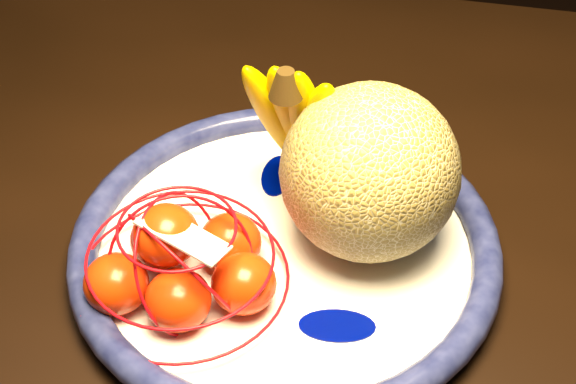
% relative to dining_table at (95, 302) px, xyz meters
% --- Properties ---
extents(dining_table, '(1.62, 1.02, 0.79)m').
position_rel_dining_table_xyz_m(dining_table, '(0.00, 0.00, 0.00)').
color(dining_table, black).
rests_on(dining_table, ground).
extents(fruit_bowl, '(0.36, 0.36, 0.03)m').
position_rel_dining_table_xyz_m(fruit_bowl, '(0.18, 0.02, 0.10)').
color(fruit_bowl, white).
rests_on(fruit_bowl, dining_table).
extents(cantaloupe, '(0.15, 0.15, 0.15)m').
position_rel_dining_table_xyz_m(cantaloupe, '(0.24, 0.06, 0.17)').
color(cantaloupe, olive).
rests_on(cantaloupe, fruit_bowl).
extents(banana_bunch, '(0.11, 0.10, 0.16)m').
position_rel_dining_table_xyz_m(banana_bunch, '(0.17, 0.10, 0.18)').
color(banana_bunch, '#DCBF00').
rests_on(banana_bunch, fruit_bowl).
extents(mandarin_bag, '(0.19, 0.19, 0.11)m').
position_rel_dining_table_xyz_m(mandarin_bag, '(0.11, -0.04, 0.13)').
color(mandarin_bag, '#FF310E').
rests_on(mandarin_bag, fruit_bowl).
extents(price_tag, '(0.08, 0.05, 0.01)m').
position_rel_dining_table_xyz_m(price_tag, '(0.12, -0.05, 0.17)').
color(price_tag, white).
rests_on(price_tag, mandarin_bag).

